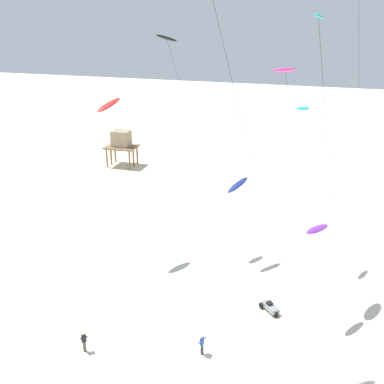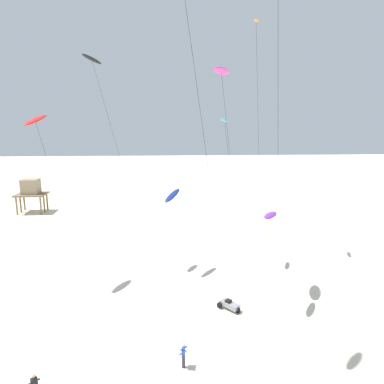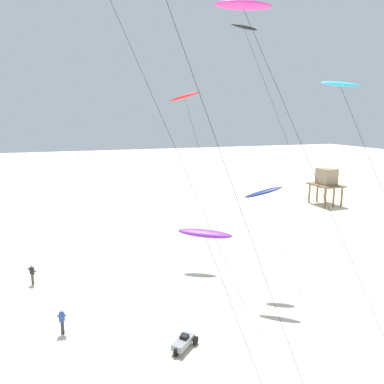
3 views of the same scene
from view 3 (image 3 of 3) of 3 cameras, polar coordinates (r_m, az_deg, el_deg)
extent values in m
plane|color=beige|center=(30.78, -18.32, -15.33)|extent=(260.00, 260.00, 0.00)
ellipsoid|color=red|center=(37.60, -1.14, 14.24)|extent=(1.81, 3.04, 1.20)
cylinder|color=#262626|center=(37.84, 2.25, 2.40)|extent=(1.84, 4.07, 15.31)
cylinder|color=#262626|center=(22.01, -3.52, 8.86)|extent=(4.53, 10.10, 25.17)
ellipsoid|color=black|center=(35.92, 7.87, 23.48)|extent=(2.00, 2.28, 0.97)
cylinder|color=#262626|center=(35.71, 14.64, 6.13)|extent=(3.69, 8.21, 21.03)
ellipsoid|color=purple|center=(18.06, 1.95, -6.28)|extent=(2.01, 2.59, 0.50)
cylinder|color=#262626|center=(19.67, 6.45, -17.77)|extent=(1.26, 2.77, 7.95)
ellipsoid|color=#D8339E|center=(22.74, 7.73, 26.17)|extent=(2.20, 3.24, 0.68)
cylinder|color=#262626|center=(22.97, 18.65, 0.97)|extent=(3.80, 8.45, 19.26)
cylinder|color=#262626|center=(16.99, 4.68, 4.97)|extent=(3.56, 7.93, 23.30)
ellipsoid|color=#33BFE0|center=(24.21, 21.49, 14.98)|extent=(1.54, 2.25, 0.59)
ellipsoid|color=navy|center=(28.08, 10.74, -0.03)|extent=(1.92, 2.70, 1.20)
cylinder|color=#262626|center=(29.35, 13.62, -7.94)|extent=(1.35, 2.99, 8.00)
cylinder|color=#33333D|center=(26.63, -18.99, -18.76)|extent=(0.22, 0.22, 0.88)
cube|color=#2D4CA5|center=(26.27, -19.09, -17.37)|extent=(0.25, 0.37, 0.58)
sphere|color=beige|center=(26.09, -19.15, -16.60)|extent=(0.20, 0.20, 0.20)
cylinder|color=#2D4CA5|center=(26.28, -19.60, -17.27)|extent=(0.51, 0.16, 0.39)
cylinder|color=#2D4CA5|center=(26.22, -18.60, -17.28)|extent=(0.51, 0.16, 0.39)
cylinder|color=#4C4738|center=(34.30, -22.95, -12.03)|extent=(0.22, 0.22, 0.88)
cube|color=black|center=(34.03, -23.05, -10.90)|extent=(0.38, 0.38, 0.58)
sphere|color=tan|center=(33.89, -23.10, -10.27)|extent=(0.20, 0.20, 0.20)
cylinder|color=black|center=(34.17, -23.29, -10.73)|extent=(0.41, 0.43, 0.39)
cylinder|color=black|center=(33.85, -22.81, -10.91)|extent=(0.41, 0.43, 0.39)
cylinder|color=#846647|center=(62.97, 17.32, -0.20)|extent=(0.28, 0.28, 2.99)
cylinder|color=#846647|center=(59.98, 19.51, -0.90)|extent=(0.28, 0.28, 2.99)
cylinder|color=#846647|center=(64.80, 19.47, -0.02)|extent=(0.28, 0.28, 2.99)
cylinder|color=#846647|center=(61.89, 21.70, -0.69)|extent=(0.28, 0.28, 2.99)
cylinder|color=#846647|center=(63.88, 18.41, -0.11)|extent=(0.28, 0.28, 2.99)
cylinder|color=#846647|center=(60.92, 20.62, -0.79)|extent=(0.28, 0.28, 2.99)
cube|color=#846647|center=(62.10, 19.59, 1.02)|extent=(4.85, 3.77, 0.24)
cube|color=#9E896B|center=(61.88, 19.67, 2.24)|extent=(2.67, 2.26, 2.45)
cube|color=gray|center=(23.98, -1.34, -21.72)|extent=(1.66, 1.73, 0.36)
cube|color=black|center=(23.94, -1.15, -20.99)|extent=(0.62, 0.62, 0.20)
cylinder|color=black|center=(23.50, -2.39, -23.03)|extent=(0.44, 0.46, 0.52)
cylinder|color=black|center=(24.42, 0.56, -21.54)|extent=(0.44, 0.46, 0.52)
cylinder|color=black|center=(24.79, -1.43, -21.00)|extent=(0.44, 0.46, 0.52)
camera|label=1|loc=(33.81, -84.05, 19.58)|focal=44.85mm
camera|label=2|loc=(31.25, -60.89, 9.43)|focal=32.89mm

